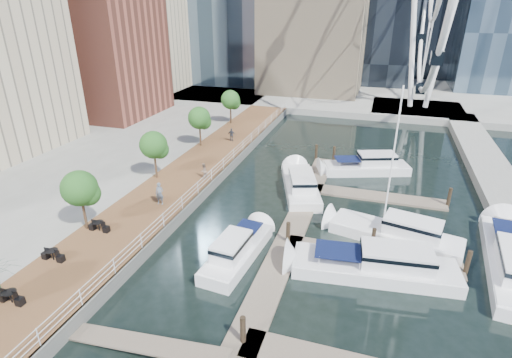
{
  "coord_description": "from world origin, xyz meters",
  "views": [
    {
      "loc": [
        8.37,
        -16.7,
        16.34
      ],
      "look_at": [
        -0.79,
        12.17,
        3.0
      ],
      "focal_mm": 28.0,
      "sensor_mm": 36.0,
      "label": 1
    }
  ],
  "objects": [
    {
      "name": "pedestrian_near",
      "position": [
        -8.21,
        9.17,
        1.96
      ],
      "size": [
        0.75,
        0.54,
        1.92
      ],
      "primitive_type": "imported",
      "rotation": [
        0.0,
        0.0,
        0.12
      ],
      "color": "#515C6C",
      "rests_on": "boardwalk"
    },
    {
      "name": "ground",
      "position": [
        0.0,
        0.0,
        0.0
      ],
      "size": [
        520.0,
        520.0,
        0.0
      ],
      "primitive_type": "plane",
      "color": "black",
      "rests_on": "ground"
    },
    {
      "name": "breakwater",
      "position": [
        20.0,
        20.0,
        0.5
      ],
      "size": [
        4.0,
        60.0,
        1.0
      ],
      "primitive_type": "cube",
      "color": "gray",
      "rests_on": "ground"
    },
    {
      "name": "cafe_tables",
      "position": [
        -10.4,
        -2.0,
        1.37
      ],
      "size": [
        2.5,
        13.7,
        0.74
      ],
      "color": "black",
      "rests_on": "ground"
    },
    {
      "name": "yacht_foreground",
      "position": [
        9.25,
        6.15,
        0.0
      ],
      "size": [
        11.85,
        4.39,
        2.15
      ],
      "primitive_type": null,
      "rotation": [
        0.0,
        0.0,
        1.68
      ],
      "color": "white",
      "rests_on": "ground"
    },
    {
      "name": "floating_docks",
      "position": [
        7.97,
        9.98,
        0.49
      ],
      "size": [
        16.0,
        34.0,
        2.6
      ],
      "color": "#6D6051",
      "rests_on": "ground"
    },
    {
      "name": "seawall",
      "position": [
        -6.0,
        15.0,
        0.5
      ],
      "size": [
        0.25,
        60.0,
        1.0
      ],
      "primitive_type": "cube",
      "color": "#595954",
      "rests_on": "ground"
    },
    {
      "name": "street_trees",
      "position": [
        -11.4,
        14.0,
        4.29
      ],
      "size": [
        2.6,
        42.6,
        4.6
      ],
      "color": "#3F2B1C",
      "rests_on": "ground"
    },
    {
      "name": "pedestrian_far",
      "position": [
        -8.44,
        26.55,
        1.8
      ],
      "size": [
        0.96,
        0.44,
        1.61
      ],
      "primitive_type": "imported",
      "rotation": [
        0.0,
        0.0,
        3.19
      ],
      "color": "#31333D",
      "rests_on": "boardwalk"
    },
    {
      "name": "pier",
      "position": [
        14.0,
        52.0,
        0.5
      ],
      "size": [
        14.0,
        12.0,
        1.0
      ],
      "primitive_type": "cube",
      "color": "gray",
      "rests_on": "ground"
    },
    {
      "name": "railing",
      "position": [
        -6.1,
        15.0,
        1.52
      ],
      "size": [
        0.1,
        60.0,
        1.05
      ],
      "primitive_type": null,
      "color": "white",
      "rests_on": "boardwalk"
    },
    {
      "name": "boardwalk",
      "position": [
        -9.0,
        15.0,
        0.5
      ],
      "size": [
        6.0,
        60.0,
        1.0
      ],
      "primitive_type": "cube",
      "color": "brown",
      "rests_on": "ground"
    },
    {
      "name": "pedestrian_mid",
      "position": [
        -7.01,
        15.22,
        1.75
      ],
      "size": [
        0.75,
        0.86,
        1.5
      ],
      "primitive_type": "imported",
      "rotation": [
        0.0,
        0.0,
        -1.86
      ],
      "color": "#886E5E",
      "rests_on": "boardwalk"
    },
    {
      "name": "land_far",
      "position": [
        0.0,
        102.0,
        0.5
      ],
      "size": [
        200.0,
        114.0,
        1.0
      ],
      "primitive_type": "cube",
      "color": "gray",
      "rests_on": "ground"
    },
    {
      "name": "moored_yachts",
      "position": [
        9.67,
        9.99,
        0.0
      ],
      "size": [
        21.89,
        38.28,
        11.5
      ],
      "color": "white",
      "rests_on": "ground"
    },
    {
      "name": "midrise_condos",
      "position": [
        -33.57,
        26.82,
        13.42
      ],
      "size": [
        19.0,
        67.0,
        28.0
      ],
      "color": "#BCAD8E",
      "rests_on": "ground"
    }
  ]
}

